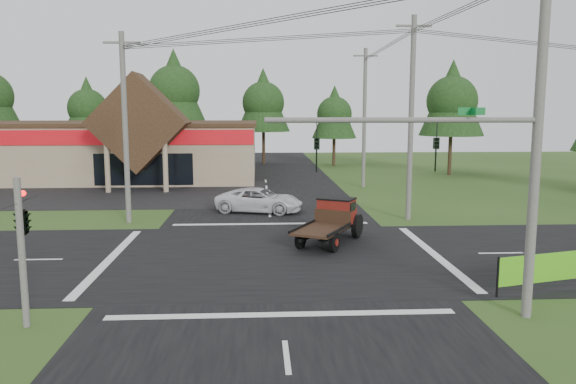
{
  "coord_description": "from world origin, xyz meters",
  "views": [
    {
      "loc": [
        -0.7,
        -23.58,
        6.28
      ],
      "look_at": [
        0.81,
        4.31,
        2.2
      ],
      "focal_mm": 35.0,
      "sensor_mm": 36.0,
      "label": 1
    }
  ],
  "objects": [
    {
      "name": "tree_row_d",
      "position": [
        0.0,
        42.0,
        7.38
      ],
      "size": [
        6.16,
        6.16,
        11.11
      ],
      "color": "#332316",
      "rests_on": "ground"
    },
    {
      "name": "tree_row_b",
      "position": [
        -20.0,
        42.0,
        6.7
      ],
      "size": [
        5.6,
        5.6,
        10.1
      ],
      "color": "#332316",
      "rests_on": "ground"
    },
    {
      "name": "utility_pole_ne",
      "position": [
        8.0,
        8.0,
        5.89
      ],
      "size": [
        2.0,
        0.3,
        11.5
      ],
      "color": "#595651",
      "rests_on": "ground"
    },
    {
      "name": "tree_row_c",
      "position": [
        -10.0,
        41.0,
        8.72
      ],
      "size": [
        7.28,
        7.28,
        13.13
      ],
      "color": "#332316",
      "rests_on": "ground"
    },
    {
      "name": "utility_pole_nr",
      "position": [
        7.5,
        -7.5,
        5.64
      ],
      "size": [
        2.0,
        0.3,
        11.0
      ],
      "color": "#595651",
      "rests_on": "ground"
    },
    {
      "name": "tree_side_ne",
      "position": [
        18.0,
        30.0,
        7.38
      ],
      "size": [
        6.16,
        6.16,
        11.11
      ],
      "color": "#332316",
      "rests_on": "ground"
    },
    {
      "name": "utility_pole_nw",
      "position": [
        -8.0,
        8.0,
        5.39
      ],
      "size": [
        2.0,
        0.3,
        10.5
      ],
      "color": "#595651",
      "rests_on": "ground"
    },
    {
      "name": "road_ew",
      "position": [
        0.0,
        0.0,
        0.01
      ],
      "size": [
        120.0,
        12.0,
        0.02
      ],
      "primitive_type": "cube",
      "color": "black",
      "rests_on": "ground"
    },
    {
      "name": "roadside_banner",
      "position": [
        9.31,
        -5.2,
        0.71
      ],
      "size": [
        4.05,
        1.19,
        1.42
      ],
      "primitive_type": null,
      "rotation": [
        0.0,
        0.0,
        0.26
      ],
      "color": "#4DAD17",
      "rests_on": "ground"
    },
    {
      "name": "cvs_building",
      "position": [
        -15.7,
        29.57,
        2.78
      ],
      "size": [
        30.4,
        18.2,
        9.19
      ],
      "color": "gray",
      "rests_on": "ground"
    },
    {
      "name": "ground",
      "position": [
        0.0,
        0.0,
        0.0
      ],
      "size": [
        120.0,
        120.0,
        0.0
      ],
      "primitive_type": "plane",
      "color": "#2D4C1B",
      "rests_on": "ground"
    },
    {
      "name": "traffic_signal_corner",
      "position": [
        -7.5,
        -7.32,
        3.52
      ],
      "size": [
        0.53,
        2.48,
        4.4
      ],
      "color": "#595651",
      "rests_on": "ground"
    },
    {
      "name": "white_pickup",
      "position": [
        -0.61,
        10.85,
        0.75
      ],
      "size": [
        5.82,
        3.78,
        1.49
      ],
      "primitive_type": "imported",
      "rotation": [
        0.0,
        0.0,
        1.31
      ],
      "color": "silver",
      "rests_on": "ground"
    },
    {
      "name": "tree_row_e",
      "position": [
        8.0,
        40.0,
        6.03
      ],
      "size": [
        5.04,
        5.04,
        9.09
      ],
      "color": "#332316",
      "rests_on": "ground"
    },
    {
      "name": "road_ns",
      "position": [
        0.0,
        0.0,
        0.01
      ],
      "size": [
        12.0,
        120.0,
        0.02
      ],
      "primitive_type": "cube",
      "color": "black",
      "rests_on": "ground"
    },
    {
      "name": "antique_flatbed_truck",
      "position": [
        2.65,
        2.29,
        1.05
      ],
      "size": [
        4.07,
        5.33,
        2.1
      ],
      "primitive_type": null,
      "rotation": [
        0.0,
        0.0,
        -0.49
      ],
      "color": "#5C180D",
      "rests_on": "ground"
    },
    {
      "name": "utility_pole_n",
      "position": [
        8.0,
        22.0,
        5.74
      ],
      "size": [
        2.0,
        0.3,
        11.2
      ],
      "color": "#595651",
      "rests_on": "ground"
    },
    {
      "name": "parking_apron",
      "position": [
        -14.0,
        19.0,
        0.01
      ],
      "size": [
        28.0,
        14.0,
        0.02
      ],
      "primitive_type": "cube",
      "color": "black",
      "rests_on": "ground"
    },
    {
      "name": "traffic_signal_mast",
      "position": [
        5.82,
        -7.5,
        4.43
      ],
      "size": [
        8.12,
        0.24,
        7.0
      ],
      "color": "#595651",
      "rests_on": "ground"
    }
  ]
}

